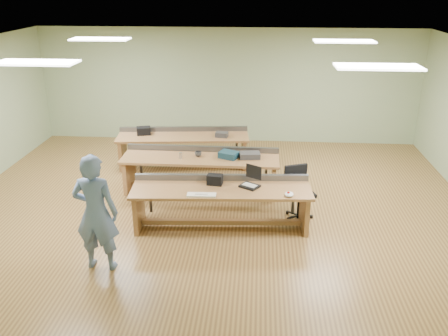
% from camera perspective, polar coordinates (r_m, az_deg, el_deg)
% --- Properties ---
extents(floor, '(10.00, 10.00, 0.00)m').
position_cam_1_polar(floor, '(9.40, -1.19, -4.27)').
color(floor, olive).
rests_on(floor, ground).
extents(ceiling, '(10.00, 10.00, 0.00)m').
position_cam_1_polar(ceiling, '(8.52, -1.35, 14.17)').
color(ceiling, silver).
rests_on(ceiling, wall_back).
extents(wall_back, '(10.00, 0.04, 3.00)m').
position_cam_1_polar(wall_back, '(12.71, 0.49, 9.83)').
color(wall_back, '#8CA27B').
rests_on(wall_back, floor).
extents(wall_front, '(10.00, 0.04, 3.00)m').
position_cam_1_polar(wall_front, '(5.19, -5.54, -8.68)').
color(wall_front, '#8CA27B').
rests_on(wall_front, floor).
extents(fluor_panels, '(6.20, 3.50, 0.03)m').
position_cam_1_polar(fluor_panels, '(8.53, -1.35, 13.97)').
color(fluor_panels, white).
rests_on(fluor_panels, ceiling).
extents(workbench_front, '(3.17, 1.03, 0.86)m').
position_cam_1_polar(workbench_front, '(8.33, -0.32, -3.56)').
color(workbench_front, olive).
rests_on(workbench_front, floor).
extents(workbench_mid, '(3.21, 0.88, 0.86)m').
position_cam_1_polar(workbench_mid, '(9.77, -2.82, 0.35)').
color(workbench_mid, olive).
rests_on(workbench_mid, floor).
extents(workbench_back, '(3.10, 1.11, 0.86)m').
position_cam_1_polar(workbench_back, '(11.14, -4.92, 3.01)').
color(workbench_back, olive).
rests_on(workbench_back, floor).
extents(person, '(0.69, 0.47, 1.84)m').
position_cam_1_polar(person, '(7.26, -15.16, -5.24)').
color(person, slate).
rests_on(person, floor).
extents(laptop_base, '(0.40, 0.38, 0.03)m').
position_cam_1_polar(laptop_base, '(8.28, 3.10, -2.19)').
color(laptop_base, black).
rests_on(laptop_base, workbench_front).
extents(laptop_screen, '(0.27, 0.18, 0.25)m').
position_cam_1_polar(laptop_screen, '(8.29, 3.60, -0.46)').
color(laptop_screen, black).
rests_on(laptop_screen, laptop_base).
extents(keyboard, '(0.49, 0.18, 0.03)m').
position_cam_1_polar(keyboard, '(7.95, -2.73, -3.26)').
color(keyboard, white).
rests_on(keyboard, workbench_front).
extents(trackball_mouse, '(0.19, 0.21, 0.07)m').
position_cam_1_polar(trackball_mouse, '(7.99, 7.84, -3.15)').
color(trackball_mouse, white).
rests_on(trackball_mouse, workbench_front).
extents(camera_bag, '(0.29, 0.20, 0.18)m').
position_cam_1_polar(camera_bag, '(8.35, -1.11, -1.41)').
color(camera_bag, black).
rests_on(camera_bag, workbench_front).
extents(task_chair, '(0.68, 0.68, 0.98)m').
position_cam_1_polar(task_chair, '(8.84, 8.92, -3.74)').
color(task_chair, black).
rests_on(task_chair, floor).
extents(parts_bin_teal, '(0.44, 0.40, 0.13)m').
position_cam_1_polar(parts_bin_teal, '(9.61, 0.57, 1.60)').
color(parts_bin_teal, '#143342').
rests_on(parts_bin_teal, workbench_mid).
extents(parts_bin_grey, '(0.44, 0.31, 0.11)m').
position_cam_1_polar(parts_bin_grey, '(9.62, 3.11, 1.54)').
color(parts_bin_grey, '#313234').
rests_on(parts_bin_grey, workbench_mid).
extents(mug, '(0.18, 0.18, 0.11)m').
position_cam_1_polar(mug, '(9.70, -3.13, 1.71)').
color(mug, '#313234').
rests_on(mug, workbench_mid).
extents(drinks_can, '(0.08, 0.08, 0.12)m').
position_cam_1_polar(drinks_can, '(9.62, -5.24, 1.52)').
color(drinks_can, '#B6B6BA').
rests_on(drinks_can, workbench_mid).
extents(storage_box_back, '(0.36, 0.30, 0.18)m').
position_cam_1_polar(storage_box_back, '(11.23, -9.65, 4.43)').
color(storage_box_back, black).
rests_on(storage_box_back, workbench_back).
extents(tray_back, '(0.30, 0.24, 0.11)m').
position_cam_1_polar(tray_back, '(10.92, -0.27, 4.05)').
color(tray_back, '#313234').
rests_on(tray_back, workbench_back).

